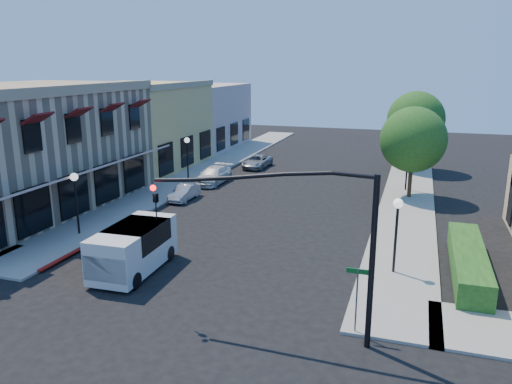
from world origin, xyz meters
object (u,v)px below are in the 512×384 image
(lamppost_left_near, at_px, (75,188))
(parked_car_b, at_px, (184,193))
(lamppost_right_far, at_px, (408,155))
(signal_mast_arm, at_px, (308,226))
(street_tree_b, at_px, (416,120))
(white_van, at_px, (133,246))
(street_name_sign, at_px, (357,290))
(lamppost_left_far, at_px, (187,148))
(lamppost_right_near, at_px, (397,217))
(parked_car_a, at_px, (112,244))
(street_tree_a, at_px, (413,140))
(parked_car_d, at_px, (257,161))
(parked_car_c, at_px, (213,175))

(lamppost_left_near, xyz_separation_m, parked_car_b, (2.30, 8.59, -2.21))
(lamppost_right_far, bearing_deg, signal_mast_arm, -96.70)
(street_tree_b, relative_size, lamppost_left_near, 1.97)
(white_van, bearing_deg, street_name_sign, -12.87)
(street_tree_b, bearing_deg, white_van, -113.09)
(signal_mast_arm, relative_size, lamppost_left_far, 2.24)
(street_tree_b, relative_size, lamppost_right_near, 1.97)
(lamppost_right_far, xyz_separation_m, parked_car_b, (-14.70, -7.41, -2.21))
(parked_car_a, bearing_deg, street_tree_a, 51.48)
(street_tree_b, height_order, lamppost_right_far, street_tree_b)
(lamppost_right_near, bearing_deg, lamppost_left_near, 180.00)
(lamppost_left_far, xyz_separation_m, lamppost_right_near, (17.00, -14.00, 0.00))
(street_name_sign, bearing_deg, lamppost_left_far, 128.94)
(lamppost_left_near, distance_m, lamppost_right_far, 23.35)
(street_tree_a, relative_size, lamppost_left_near, 1.82)
(street_tree_a, relative_size, parked_car_a, 1.92)
(white_van, height_order, parked_car_a, white_van)
(parked_car_a, height_order, parked_car_d, parked_car_a)
(lamppost_right_near, bearing_deg, signal_mast_arm, -112.12)
(street_tree_a, bearing_deg, lamppost_left_far, 180.00)
(street_tree_a, distance_m, lamppost_right_far, 2.49)
(signal_mast_arm, xyz_separation_m, parked_car_c, (-12.06, 20.35, -3.44))
(white_van, xyz_separation_m, parked_car_b, (-3.31, 12.01, -0.71))
(street_name_sign, xyz_separation_m, lamppost_left_near, (-16.00, 5.80, 1.04))
(lamppost_right_near, xyz_separation_m, parked_car_d, (-13.30, 20.85, -2.16))
(lamppost_left_far, bearing_deg, lamppost_right_far, 6.71)
(street_tree_b, height_order, signal_mast_arm, street_tree_b)
(white_van, relative_size, parked_car_a, 1.45)
(street_tree_a, relative_size, lamppost_right_near, 1.82)
(lamppost_right_near, height_order, parked_car_c, lamppost_right_near)
(parked_car_b, bearing_deg, lamppost_left_far, 113.13)
(lamppost_left_far, xyz_separation_m, parked_car_b, (2.30, -5.41, -2.21))
(signal_mast_arm, distance_m, lamppost_left_far, 25.07)
(street_tree_b, relative_size, lamppost_right_far, 1.97)
(white_van, distance_m, parked_car_d, 24.36)
(lamppost_left_near, relative_size, lamppost_right_far, 1.00)
(street_name_sign, distance_m, lamppost_left_far, 25.48)
(street_tree_a, xyz_separation_m, parked_car_b, (-15.00, -5.41, -3.67))
(lamppost_right_near, relative_size, lamppost_right_far, 1.00)
(street_tree_b, xyz_separation_m, street_name_sign, (-1.30, -29.80, -2.85))
(street_tree_a, bearing_deg, parked_car_b, -160.16)
(parked_car_d, bearing_deg, parked_car_c, -99.18)
(lamppost_left_near, distance_m, parked_car_d, 21.29)
(parked_car_c, bearing_deg, lamppost_right_near, -41.19)
(parked_car_a, relative_size, parked_car_c, 0.75)
(lamppost_left_far, height_order, parked_car_c, lamppost_left_far)
(signal_mast_arm, bearing_deg, white_van, 160.61)
(street_tree_b, height_order, parked_car_a, street_tree_b)
(street_tree_a, bearing_deg, parked_car_a, -130.75)
(signal_mast_arm, height_order, lamppost_left_near, signal_mast_arm)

